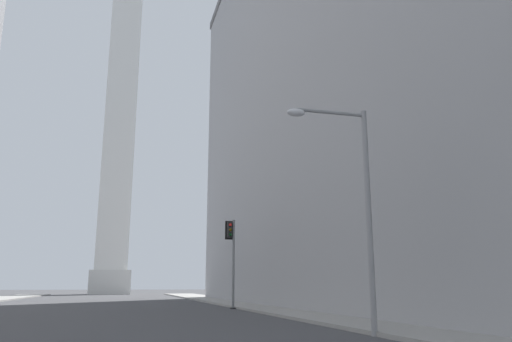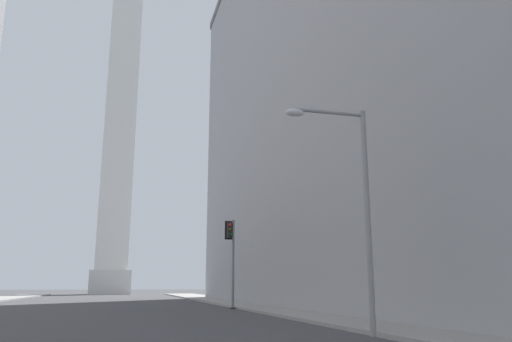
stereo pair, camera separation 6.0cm
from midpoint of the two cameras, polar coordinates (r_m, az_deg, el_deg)
The scene contains 5 objects.
sidewalk_right at distance 37.18m, azimuth 1.23°, elevation -15.25°, with size 5.00×113.94×0.15m, color gray.
building_right at distance 45.94m, azimuth 18.62°, elevation 10.36°, with size 27.58×60.09×38.42m.
obelisk at distance 102.99m, azimuth -15.10°, elevation 8.07°, with size 7.20×7.20×77.59m.
traffic_light_mid_right at distance 35.41m, azimuth -2.85°, elevation -8.98°, with size 0.78×0.51×6.10m.
street_lamp at distance 16.98m, azimuth 11.07°, elevation -2.24°, with size 2.92×0.36×7.50m.
Camera 1 is at (1.54, -1.48, 1.58)m, focal length 35.00 mm.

